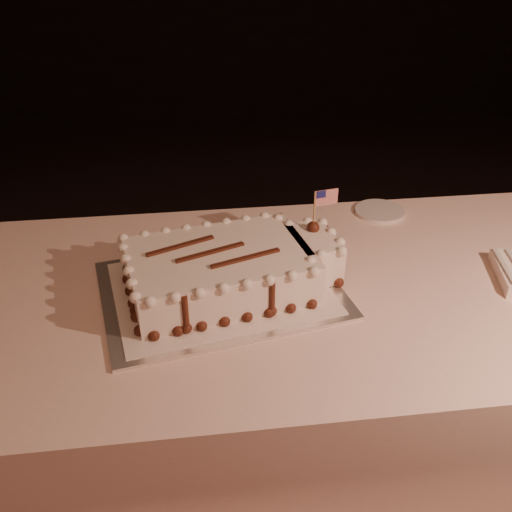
{
  "coord_description": "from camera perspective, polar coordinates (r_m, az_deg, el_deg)",
  "views": [
    {
      "loc": [
        -0.14,
        -0.44,
        1.49
      ],
      "look_at": [
        -0.01,
        0.6,
        0.84
      ],
      "focal_mm": 40.0,
      "sensor_mm": 36.0,
      "label": 1
    }
  ],
  "objects": [
    {
      "name": "cake_board",
      "position": [
        1.27,
        -3.58,
        -3.37
      ],
      "size": [
        0.58,
        0.48,
        0.01
      ],
      "primitive_type": "cube",
      "rotation": [
        0.0,
        0.0,
        0.19
      ],
      "color": "silver",
      "rests_on": "banquet_table"
    },
    {
      "name": "banquet_table",
      "position": [
        1.53,
        0.23,
        -14.87
      ],
      "size": [
        2.4,
        0.8,
        0.75
      ],
      "primitive_type": "cube",
      "color": "#FFD5C5",
      "rests_on": "ground"
    },
    {
      "name": "side_plate",
      "position": [
        1.63,
        12.25,
        4.39
      ],
      "size": [
        0.14,
        0.14,
        0.01
      ],
      "primitive_type": "cylinder",
      "color": "silver",
      "rests_on": "banquet_table"
    },
    {
      "name": "doily",
      "position": [
        1.27,
        -3.59,
        -3.19
      ],
      "size": [
        0.52,
        0.43,
        0.0
      ],
      "primitive_type": "cube",
      "rotation": [
        0.0,
        0.0,
        0.19
      ],
      "color": "white",
      "rests_on": "cake_board"
    },
    {
      "name": "sheet_cake",
      "position": [
        1.25,
        -2.46,
        -1.19
      ],
      "size": [
        0.5,
        0.34,
        0.19
      ],
      "color": "white",
      "rests_on": "doily"
    },
    {
      "name": "room_shell",
      "position": [
        0.47,
        10.7,
        20.58
      ],
      "size": [
        6.1,
        8.1,
        2.9
      ],
      "color": "black",
      "rests_on": "ground"
    }
  ]
}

